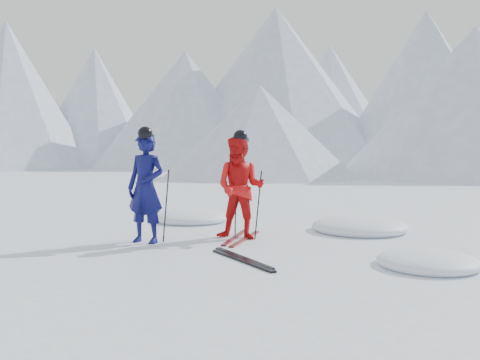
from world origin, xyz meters
The scene contains 12 objects.
ground centered at (0.00, 0.00, 0.00)m, with size 160.00×160.00×0.00m, color white.
skier_blue centered at (-3.20, -0.74, 0.98)m, with size 0.71×0.47×1.95m, color #0C0D49.
skier_red centered at (-2.11, 0.59, 0.95)m, with size 0.93×0.72×1.91m, color red.
pole_blue_left centered at (-3.50, -0.59, 0.65)m, with size 0.02×0.02×1.30m, color black.
pole_blue_right centered at (-2.95, -0.49, 0.65)m, with size 0.02×0.02×1.30m, color black.
pole_red_left centered at (-2.41, 0.84, 0.64)m, with size 0.02×0.02×1.27m, color black.
pole_red_right centered at (-1.81, 0.74, 0.64)m, with size 0.02×0.02×1.27m, color black.
ski_worn_left centered at (-2.23, 0.59, 0.01)m, with size 0.09×1.70×0.03m, color black.
ski_worn_right centered at (-1.99, 0.59, 0.01)m, with size 0.09×1.70×0.03m, color black.
ski_loose_a centered at (-1.03, -0.77, 0.01)m, with size 0.09×1.70×0.03m, color black.
ski_loose_b centered at (-0.93, -0.92, 0.01)m, with size 0.09×1.70×0.03m, color black.
snow_lumps centered at (-1.22, 1.79, 0.00)m, with size 9.80×4.96×0.42m.
Camera 1 is at (3.58, -6.82, 1.65)m, focal length 38.00 mm.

